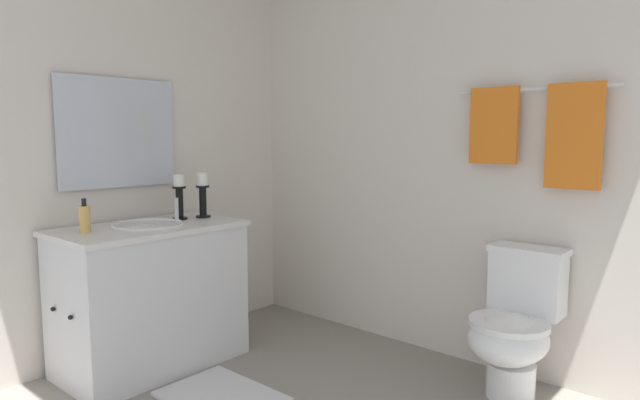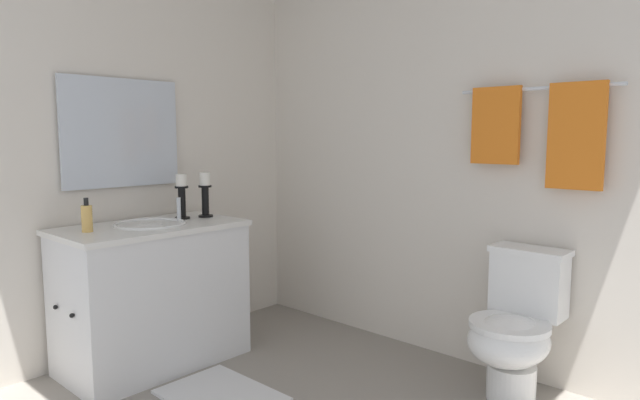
% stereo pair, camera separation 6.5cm
% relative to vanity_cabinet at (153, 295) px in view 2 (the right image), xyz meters
% --- Properties ---
extents(wall_back, '(2.85, 0.04, 2.45)m').
position_rel_vanity_cabinet_xyz_m(wall_back, '(1.10, 1.28, 0.81)').
color(wall_back, silver).
rests_on(wall_back, ground).
extents(wall_left, '(0.04, 2.31, 2.45)m').
position_rel_vanity_cabinet_xyz_m(wall_left, '(-0.32, 0.12, 0.81)').
color(wall_left, silver).
rests_on(wall_left, ground).
extents(vanity_cabinet, '(0.58, 1.02, 0.82)m').
position_rel_vanity_cabinet_xyz_m(vanity_cabinet, '(0.00, 0.00, 0.00)').
color(vanity_cabinet, silver).
rests_on(vanity_cabinet, ground).
extents(sink_basin, '(0.40, 0.40, 0.24)m').
position_rel_vanity_cabinet_xyz_m(sink_basin, '(0.00, 0.00, 0.37)').
color(sink_basin, white).
rests_on(sink_basin, vanity_cabinet).
extents(mirror, '(0.02, 0.73, 0.64)m').
position_rel_vanity_cabinet_xyz_m(mirror, '(-0.28, 0.00, 0.93)').
color(mirror, silver).
extents(candle_holder_tall, '(0.09, 0.09, 0.28)m').
position_rel_vanity_cabinet_xyz_m(candle_holder_tall, '(-0.02, 0.39, 0.55)').
color(candle_holder_tall, black).
rests_on(candle_holder_tall, vanity_cabinet).
extents(candle_holder_short, '(0.09, 0.09, 0.27)m').
position_rel_vanity_cabinet_xyz_m(candle_holder_short, '(-0.05, 0.25, 0.55)').
color(candle_holder_short, black).
rests_on(candle_holder_short, vanity_cabinet).
extents(soap_bottle, '(0.06, 0.06, 0.18)m').
position_rel_vanity_cabinet_xyz_m(soap_bottle, '(-0.03, -0.34, 0.48)').
color(soap_bottle, '#E5B259').
rests_on(soap_bottle, vanity_cabinet).
extents(toilet, '(0.39, 0.54, 0.75)m').
position_rel_vanity_cabinet_xyz_m(toilet, '(1.72, 1.00, -0.04)').
color(toilet, white).
rests_on(toilet, ground).
extents(towel_bar, '(0.82, 0.02, 0.02)m').
position_rel_vanity_cabinet_xyz_m(towel_bar, '(1.69, 1.22, 1.15)').
color(towel_bar, silver).
extents(towel_near_vanity, '(0.26, 0.03, 0.41)m').
position_rel_vanity_cabinet_xyz_m(towel_near_vanity, '(1.48, 1.20, 0.96)').
color(towel_near_vanity, orange).
rests_on(towel_near_vanity, towel_bar).
extents(towel_center, '(0.27, 0.03, 0.52)m').
position_rel_vanity_cabinet_xyz_m(towel_center, '(1.89, 1.20, 0.91)').
color(towel_center, orange).
rests_on(towel_center, towel_bar).
extents(bath_mat, '(0.60, 0.44, 0.02)m').
position_rel_vanity_cabinet_xyz_m(bath_mat, '(0.62, 0.00, -0.40)').
color(bath_mat, silver).
rests_on(bath_mat, ground).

